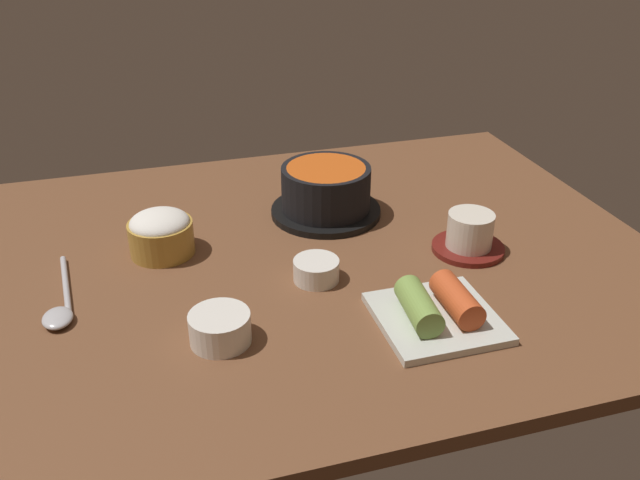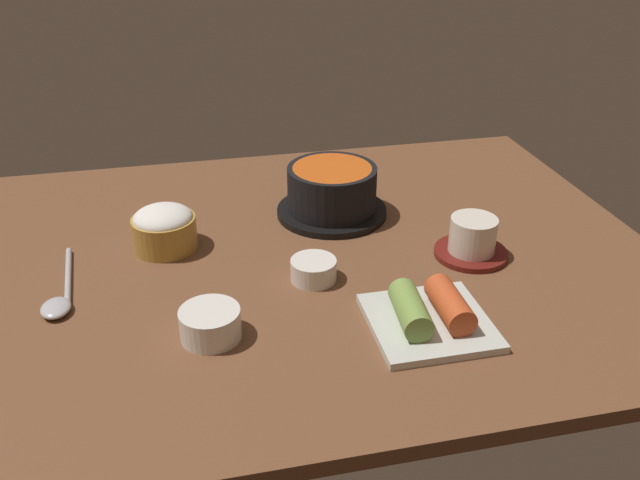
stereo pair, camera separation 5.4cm
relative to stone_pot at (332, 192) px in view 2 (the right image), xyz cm
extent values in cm
cube|color=brown|center=(-6.83, -11.18, -4.92)|extent=(100.00, 76.00, 2.00)
cylinder|color=black|center=(0.00, 0.00, -3.40)|extent=(17.18, 17.18, 1.04)
cylinder|color=black|center=(0.00, 0.00, 0.55)|extent=(13.79, 13.79, 6.85)
cylinder|color=#D15619|center=(0.00, 0.00, 3.68)|extent=(12.14, 12.14, 0.60)
cylinder|color=#B78C38|center=(-25.67, -5.24, -1.54)|extent=(9.03, 9.03, 4.75)
ellipsoid|color=white|center=(-25.67, -5.24, 0.84)|extent=(8.31, 8.31, 3.16)
cylinder|color=maroon|center=(16.05, -16.84, -3.52)|extent=(10.24, 10.24, 0.80)
cylinder|color=silver|center=(16.05, -16.84, -0.62)|extent=(6.48, 6.48, 5.00)
cylinder|color=#C6D18C|center=(16.05, -16.84, 1.58)|extent=(5.51, 5.51, 0.40)
cylinder|color=white|center=(-7.28, -18.24, -2.46)|extent=(6.08, 6.08, 2.92)
cylinder|color=#B73323|center=(-7.28, -18.24, -1.29)|extent=(4.98, 4.98, 0.50)
cube|color=silver|center=(4.34, -31.42, -3.42)|extent=(14.02, 14.02, 1.00)
cylinder|color=#7A9E47|center=(1.89, -31.42, -1.18)|extent=(4.18, 8.67, 3.48)
cylinder|color=#C64C23|center=(6.80, -31.42, -1.18)|extent=(3.60, 8.46, 3.48)
cylinder|color=white|center=(-21.04, -27.89, -2.09)|extent=(7.10, 7.10, 3.65)
cylinder|color=brown|center=(-21.04, -27.89, -0.56)|extent=(5.82, 5.82, 0.50)
cylinder|color=#B7B7BC|center=(-38.55, -11.49, -3.52)|extent=(2.05, 14.95, 0.80)
ellipsoid|color=#B7B7BC|center=(-39.17, -18.93, -3.20)|extent=(3.60, 4.68, 1.26)
camera|label=1|loc=(-27.71, -91.09, 43.76)|focal=37.91mm
camera|label=2|loc=(-22.47, -92.44, 43.76)|focal=37.91mm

